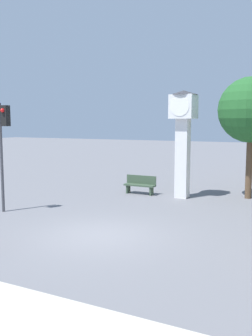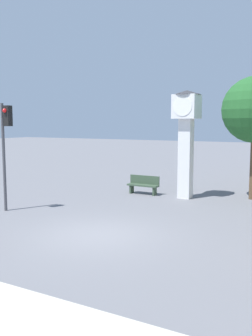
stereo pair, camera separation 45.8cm
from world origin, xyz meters
The scene contains 5 objects.
ground_plane centered at (0.00, 0.00, 0.00)m, with size 120.00×120.00×0.00m, color slate.
clock_tower centered at (0.42, 6.99, 3.34)m, with size 1.32×1.32×5.04m.
traffic_light centered at (-4.93, 1.00, 2.97)m, with size 0.50×0.35×4.32m.
street_tree centered at (3.27, 8.23, 4.12)m, with size 3.04×3.04×5.66m.
bench centered at (-1.74, 6.92, 0.49)m, with size 1.60×0.44×0.92m.
Camera 1 is at (6.00, -9.89, 3.55)m, focal length 40.00 mm.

